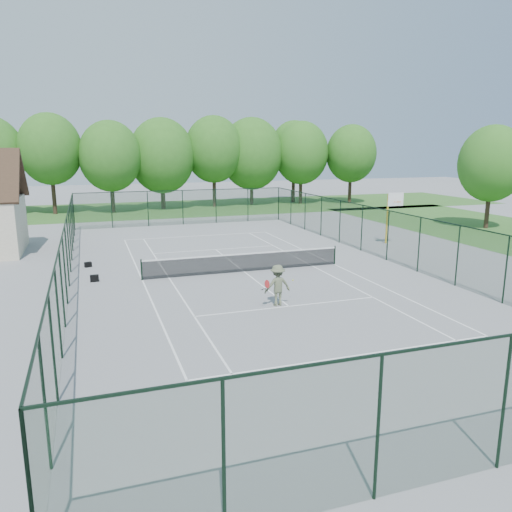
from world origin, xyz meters
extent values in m
plane|color=gray|center=(0.00, 0.00, 0.00)|extent=(140.00, 140.00, 0.00)
cube|color=#3E732D|center=(0.00, 30.00, 0.01)|extent=(80.00, 16.00, 0.01)
cube|color=white|center=(0.00, 11.88, 0.00)|extent=(10.97, 0.08, 0.01)
cube|color=white|center=(0.00, -11.88, 0.00)|extent=(10.97, 0.08, 0.01)
cube|color=white|center=(0.00, 6.40, 0.00)|extent=(8.23, 0.08, 0.01)
cube|color=white|center=(0.00, -6.40, 0.00)|extent=(8.23, 0.08, 0.01)
cube|color=white|center=(5.49, 0.00, 0.00)|extent=(0.08, 23.77, 0.01)
cube|color=white|center=(-5.49, 0.00, 0.00)|extent=(0.08, 23.77, 0.01)
cube|color=white|center=(4.12, 0.00, 0.00)|extent=(0.08, 23.77, 0.01)
cube|color=white|center=(-4.12, 0.00, 0.00)|extent=(0.08, 23.77, 0.01)
cube|color=white|center=(0.00, 0.00, 0.00)|extent=(0.08, 12.80, 0.01)
cylinder|color=black|center=(-5.50, 0.00, 0.55)|extent=(0.08, 0.08, 1.10)
cylinder|color=black|center=(5.50, 0.00, 0.55)|extent=(0.08, 0.08, 1.10)
cube|color=black|center=(0.00, 0.00, 0.50)|extent=(11.00, 0.02, 0.96)
cube|color=white|center=(0.00, 0.00, 1.00)|extent=(11.00, 0.05, 0.07)
cube|color=#1D3E27|center=(0.00, 18.00, 1.50)|extent=(18.00, 0.02, 3.00)
cube|color=#1D3E27|center=(0.00, -18.00, 1.50)|extent=(18.00, 0.02, 3.00)
cube|color=#1D3E27|center=(9.00, 0.00, 1.50)|extent=(0.02, 36.00, 3.00)
cube|color=#1D3E27|center=(-9.00, 0.00, 1.50)|extent=(0.02, 36.00, 3.00)
cube|color=black|center=(0.00, 18.00, 3.00)|extent=(18.00, 0.05, 0.05)
cube|color=black|center=(0.00, -18.00, 3.00)|extent=(18.00, 0.05, 0.05)
cube|color=black|center=(9.00, 0.00, 3.00)|extent=(0.05, 36.00, 0.05)
cube|color=black|center=(-9.00, 0.00, 3.00)|extent=(0.05, 36.00, 0.05)
cylinder|color=#3B281E|center=(0.00, 30.00, 2.10)|extent=(0.40, 0.40, 4.20)
ellipsoid|color=#397C25|center=(0.00, 30.00, 6.00)|extent=(6.40, 6.40, 7.40)
cylinder|color=#3B281E|center=(16.50, 30.00, 2.10)|extent=(0.40, 0.40, 4.20)
ellipsoid|color=#397C25|center=(16.50, 30.00, 6.00)|extent=(6.40, 6.40, 7.40)
cylinder|color=gold|center=(12.01, 4.71, 1.75)|extent=(0.12, 0.12, 3.50)
cube|color=gold|center=(12.01, 4.26, 3.35)|extent=(0.08, 0.90, 0.08)
cube|color=white|center=(12.01, 3.81, 3.20)|extent=(1.20, 0.05, 0.90)
torus|color=orange|center=(12.01, 3.58, 3.05)|extent=(0.48, 0.48, 0.02)
cylinder|color=#3B281E|center=(23.75, 7.80, 1.88)|extent=(0.36, 0.36, 3.75)
ellipsoid|color=#397C25|center=(23.75, 7.80, 5.36)|extent=(5.36, 5.36, 6.25)
cube|color=black|center=(-7.81, 0.51, 0.17)|extent=(0.43, 0.26, 0.34)
cube|color=black|center=(-8.09, 3.90, 0.15)|extent=(0.43, 0.34, 0.29)
imported|color=#5F664A|center=(-0.41, -6.09, 0.89)|extent=(1.16, 0.68, 1.79)
sphere|color=yellow|center=(0.47, -5.69, 0.94)|extent=(0.07, 0.07, 0.07)
camera|label=1|loc=(-7.89, -25.27, 6.68)|focal=35.00mm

